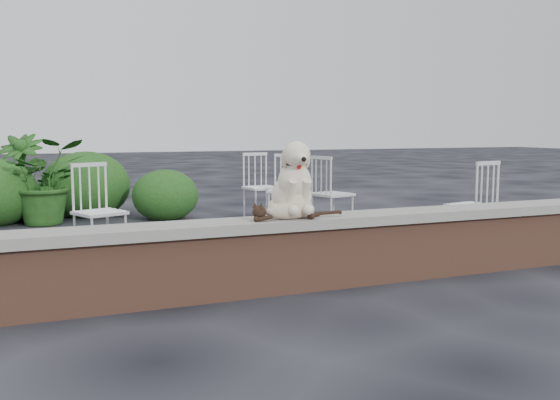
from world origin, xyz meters
name	(u,v)px	position (x,y,z in m)	size (l,w,h in m)	color
ground	(365,281)	(0.00, 0.00, 0.00)	(60.00, 60.00, 0.00)	black
brick_wall	(365,252)	(0.00, 0.00, 0.25)	(6.00, 0.30, 0.50)	brown
capstone	(366,218)	(0.00, 0.00, 0.54)	(6.20, 0.40, 0.08)	slate
dog	(292,178)	(-0.64, 0.08, 0.89)	(0.40, 0.53, 0.61)	beige
cat	(290,210)	(-0.72, -0.07, 0.66)	(0.89, 0.21, 0.15)	tan
chair_c	(472,204)	(1.84, 0.90, 0.47)	(0.56, 0.56, 0.94)	white
chair_a	(100,211)	(-1.94, 1.85, 0.47)	(0.56, 0.56, 0.94)	white
chair_e	(332,193)	(0.98, 2.52, 0.47)	(0.56, 0.56, 0.94)	white
chair_d	(285,189)	(0.59, 3.14, 0.47)	(0.56, 0.56, 0.94)	white
chair_b	(261,186)	(0.45, 3.67, 0.47)	(0.56, 0.56, 0.94)	white
potted_plant_a	(46,182)	(-2.37, 4.39, 0.58)	(1.04, 0.90, 1.15)	#1E3C11
potted_plant_b	(20,176)	(-2.69, 5.06, 0.61)	(0.68, 0.68, 1.21)	#1E3C11
shrubbery	(67,190)	(-2.08, 4.72, 0.42)	(3.33, 1.75, 1.00)	#1E3C11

